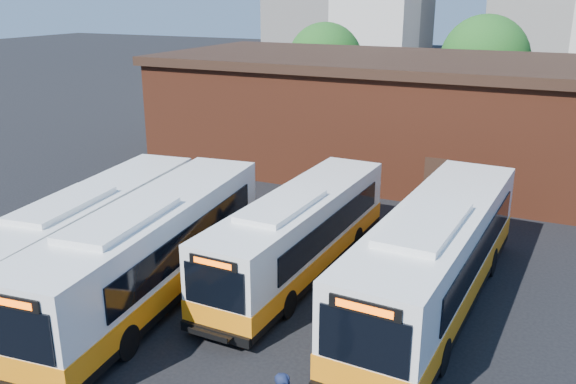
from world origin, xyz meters
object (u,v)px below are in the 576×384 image
at_px(bus_west, 92,235).
at_px(bus_midwest, 150,254).
at_px(bus_east, 434,262).
at_px(bus_mideast, 299,236).

distance_m(bus_west, bus_midwest, 3.22).
height_order(bus_west, bus_midwest, bus_midwest).
bearing_deg(bus_west, bus_east, 5.73).
distance_m(bus_mideast, bus_east, 5.01).
bearing_deg(bus_east, bus_mideast, 177.00).
bearing_deg(bus_mideast, bus_midwest, -131.91).
xyz_separation_m(bus_west, bus_midwest, (3.14, -0.69, 0.12)).
height_order(bus_mideast, bus_east, bus_east).
xyz_separation_m(bus_west, bus_east, (11.79, 2.62, 0.15)).
bearing_deg(bus_midwest, bus_mideast, 40.14).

